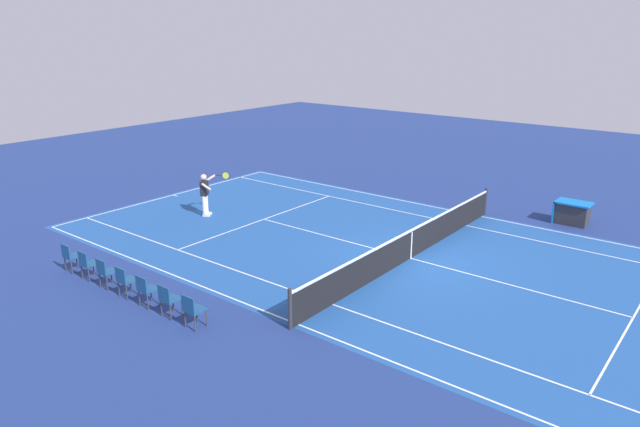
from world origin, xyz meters
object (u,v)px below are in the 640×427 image
object	(u,v)px
spectator_chair_4	(105,271)
equipment_cart_tarped	(572,212)
spectator_chair_2	(146,288)
spectator_chair_0	(192,309)
spectator_chair_3	(125,279)
spectator_chair_6	(70,255)
tennis_net	(411,244)
spectator_chair_5	(87,263)
tennis_ball	(350,271)
tennis_player_near	(205,192)
spectator_chair_1	(168,298)

from	to	relation	value
spectator_chair_4	equipment_cart_tarped	world-z (taller)	spectator_chair_4
spectator_chair_2	spectator_chair_4	world-z (taller)	same
spectator_chair_0	spectator_chair_2	distance (m)	1.85
spectator_chair_3	spectator_chair_6	size ratio (longest dim) A/B	1.00
spectator_chair_2	tennis_net	bearing A→B (deg)	-117.43
spectator_chair_5	spectator_chair_6	xyz separation A→B (m)	(0.93, 0.00, 0.00)
tennis_net	tennis_ball	xyz separation A→B (m)	(0.87, 2.07, -0.46)
spectator_chair_4	equipment_cart_tarped	bearing A→B (deg)	-121.57
spectator_chair_3	equipment_cart_tarped	bearing A→B (deg)	-118.73
spectator_chair_5	tennis_player_near	bearing A→B (deg)	-72.22
tennis_player_near	spectator_chair_4	bearing A→B (deg)	115.19
tennis_ball	spectator_chair_5	size ratio (longest dim) A/B	0.08
spectator_chair_5	equipment_cart_tarped	distance (m)	16.87
tennis_ball	spectator_chair_4	bearing A→B (deg)	47.41
tennis_player_near	spectator_chair_0	distance (m)	9.07
tennis_player_near	spectator_chair_4	xyz separation A→B (m)	(-2.91, 6.19, -0.41)
spectator_chair_1	spectator_chair_5	distance (m)	3.71
spectator_chair_3	spectator_chair_4	distance (m)	0.93
spectator_chair_4	spectator_chair_0	bearing A→B (deg)	180.00
spectator_chair_6	spectator_chair_3	bearing A→B (deg)	180.00
tennis_player_near	tennis_net	bearing A→B (deg)	-173.20
spectator_chair_1	spectator_chair_3	xyz separation A→B (m)	(1.85, 0.00, 0.00)
tennis_ball	spectator_chair_5	xyz separation A→B (m)	(5.65, 5.13, 0.49)
tennis_player_near	equipment_cart_tarped	world-z (taller)	tennis_player_near
tennis_net	spectator_chair_2	size ratio (longest dim) A/B	13.30
spectator_chair_2	spectator_chair_5	xyz separation A→B (m)	(2.78, 0.00, 0.00)
spectator_chair_3	spectator_chair_0	bearing A→B (deg)	180.00
equipment_cart_tarped	tennis_player_near	bearing A→B (deg)	34.04
spectator_chair_1	spectator_chair_4	distance (m)	2.78
tennis_ball	spectator_chair_0	xyz separation A→B (m)	(1.01, 5.13, 0.49)
tennis_ball	spectator_chair_1	distance (m)	5.51
spectator_chair_2	spectator_chair_6	world-z (taller)	same
spectator_chair_1	equipment_cart_tarped	distance (m)	15.10
spectator_chair_4	spectator_chair_5	xyz separation A→B (m)	(0.93, 0.00, 0.00)
spectator_chair_0	spectator_chair_2	size ratio (longest dim) A/B	1.00
spectator_chair_3	equipment_cart_tarped	distance (m)	15.90
spectator_chair_3	tennis_ball	bearing A→B (deg)	-126.45
spectator_chair_1	spectator_chair_3	size ratio (longest dim) A/B	1.00
tennis_player_near	spectator_chair_6	size ratio (longest dim) A/B	1.93
tennis_net	tennis_player_near	size ratio (longest dim) A/B	6.89
spectator_chair_3	spectator_chair_4	world-z (taller)	same
tennis_ball	spectator_chair_1	world-z (taller)	spectator_chair_1
spectator_chair_1	spectator_chair_2	size ratio (longest dim) A/B	1.00
spectator_chair_2	equipment_cart_tarped	size ratio (longest dim) A/B	0.70
spectator_chair_0	spectator_chair_2	xyz separation A→B (m)	(1.85, 0.00, 0.00)
tennis_player_near	equipment_cart_tarped	distance (m)	13.87
tennis_player_near	spectator_chair_2	distance (m)	7.82
tennis_player_near	spectator_chair_1	distance (m)	8.42
spectator_chair_2	spectator_chair_6	bearing A→B (deg)	0.00
tennis_ball	spectator_chair_4	xyz separation A→B (m)	(4.72, 5.13, 0.49)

